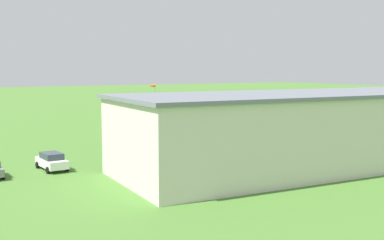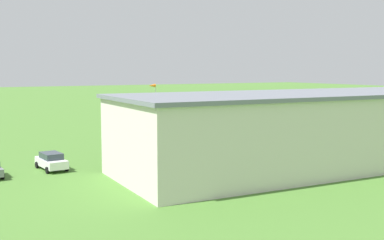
{
  "view_description": "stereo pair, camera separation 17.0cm",
  "coord_description": "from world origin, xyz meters",
  "px_view_note": "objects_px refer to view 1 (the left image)",
  "views": [
    {
      "loc": [
        29.71,
        71.26,
        9.67
      ],
      "look_at": [
        -2.52,
        13.74,
        2.74
      ],
      "focal_mm": 45.96,
      "sensor_mm": 36.0,
      "label": 1
    },
    {
      "loc": [
        29.56,
        71.35,
        9.67
      ],
      "look_at": [
        -2.52,
        13.74,
        2.74
      ],
      "focal_mm": 45.96,
      "sensor_mm": 36.0,
      "label": 2
    }
  ],
  "objects_px": {
    "biplane": "(154,109)",
    "person_near_hangar_door": "(321,130)",
    "windsock": "(152,89)",
    "person_at_fence_line": "(354,134)",
    "person_beside_truck": "(346,131)",
    "person_watching_takeoff": "(107,148)",
    "hangar": "(307,130)",
    "car_white": "(52,161)",
    "person_walking_on_apron": "(335,130)"
  },
  "relations": [
    {
      "from": "biplane",
      "to": "person_near_hangar_door",
      "type": "height_order",
      "value": "biplane"
    },
    {
      "from": "windsock",
      "to": "person_at_fence_line",
      "type": "bearing_deg",
      "value": 114.42
    },
    {
      "from": "person_beside_truck",
      "to": "person_near_hangar_door",
      "type": "height_order",
      "value": "person_near_hangar_door"
    },
    {
      "from": "person_watching_takeoff",
      "to": "biplane",
      "type": "bearing_deg",
      "value": -130.39
    },
    {
      "from": "biplane",
      "to": "windsock",
      "type": "distance_m",
      "value": 14.2
    },
    {
      "from": "hangar",
      "to": "biplane",
      "type": "xyz_separation_m",
      "value": [
        1.98,
        -31.58,
        -0.08
      ]
    },
    {
      "from": "person_near_hangar_door",
      "to": "hangar",
      "type": "bearing_deg",
      "value": 42.55
    },
    {
      "from": "car_white",
      "to": "person_at_fence_line",
      "type": "height_order",
      "value": "car_white"
    },
    {
      "from": "person_at_fence_line",
      "to": "windsock",
      "type": "xyz_separation_m",
      "value": [
        15.14,
        -33.33,
        5.29
      ]
    },
    {
      "from": "hangar",
      "to": "person_near_hangar_door",
      "type": "relative_size",
      "value": 23.45
    },
    {
      "from": "person_near_hangar_door",
      "to": "person_beside_truck",
      "type": "bearing_deg",
      "value": 132.83
    },
    {
      "from": "person_watching_takeoff",
      "to": "windsock",
      "type": "xyz_separation_m",
      "value": [
        -18.59,
        -28.1,
        5.3
      ]
    },
    {
      "from": "person_walking_on_apron",
      "to": "windsock",
      "type": "xyz_separation_m",
      "value": [
        15.87,
        -28.96,
        5.26
      ]
    },
    {
      "from": "person_near_hangar_door",
      "to": "person_watching_takeoff",
      "type": "bearing_deg",
      "value": -0.74
    },
    {
      "from": "windsock",
      "to": "person_beside_truck",
      "type": "bearing_deg",
      "value": 117.27
    },
    {
      "from": "person_watching_takeoff",
      "to": "person_near_hangar_door",
      "type": "relative_size",
      "value": 0.93
    },
    {
      "from": "person_walking_on_apron",
      "to": "person_watching_takeoff",
      "type": "relative_size",
      "value": 1.04
    },
    {
      "from": "person_at_fence_line",
      "to": "person_near_hangar_door",
      "type": "bearing_deg",
      "value": -73.27
    },
    {
      "from": "biplane",
      "to": "windsock",
      "type": "bearing_deg",
      "value": -113.56
    },
    {
      "from": "car_white",
      "to": "person_watching_takeoff",
      "type": "distance_m",
      "value": 9.36
    },
    {
      "from": "biplane",
      "to": "person_watching_takeoff",
      "type": "distance_m",
      "value": 20.26
    },
    {
      "from": "biplane",
      "to": "person_near_hangar_door",
      "type": "xyz_separation_m",
      "value": [
        -19.28,
        15.7,
        -2.78
      ]
    },
    {
      "from": "person_walking_on_apron",
      "to": "person_at_fence_line",
      "type": "bearing_deg",
      "value": 80.53
    },
    {
      "from": "car_white",
      "to": "person_at_fence_line",
      "type": "xyz_separation_m",
      "value": [
        -41.22,
        -0.39,
        -0.1
      ]
    },
    {
      "from": "person_walking_on_apron",
      "to": "car_white",
      "type": "bearing_deg",
      "value": 6.48
    },
    {
      "from": "car_white",
      "to": "person_near_hangar_door",
      "type": "relative_size",
      "value": 2.8
    },
    {
      "from": "hangar",
      "to": "biplane",
      "type": "relative_size",
      "value": 5.16
    },
    {
      "from": "biplane",
      "to": "person_watching_takeoff",
      "type": "bearing_deg",
      "value": 49.61
    },
    {
      "from": "hangar",
      "to": "person_watching_takeoff",
      "type": "height_order",
      "value": "hangar"
    },
    {
      "from": "person_beside_truck",
      "to": "biplane",
      "type": "bearing_deg",
      "value": -40.09
    },
    {
      "from": "hangar",
      "to": "person_at_fence_line",
      "type": "height_order",
      "value": "hangar"
    },
    {
      "from": "biplane",
      "to": "car_white",
      "type": "distance_m",
      "value": 29.39
    },
    {
      "from": "person_at_fence_line",
      "to": "hangar",
      "type": "bearing_deg",
      "value": 30.55
    },
    {
      "from": "person_watching_takeoff",
      "to": "person_at_fence_line",
      "type": "distance_m",
      "value": 34.13
    },
    {
      "from": "hangar",
      "to": "person_beside_truck",
      "type": "height_order",
      "value": "hangar"
    },
    {
      "from": "person_walking_on_apron",
      "to": "person_near_hangar_door",
      "type": "height_order",
      "value": "person_near_hangar_door"
    },
    {
      "from": "person_watching_takeoff",
      "to": "person_at_fence_line",
      "type": "bearing_deg",
      "value": 171.18
    },
    {
      "from": "car_white",
      "to": "hangar",
      "type": "bearing_deg",
      "value": 154.57
    },
    {
      "from": "car_white",
      "to": "person_near_hangar_door",
      "type": "distance_m",
      "value": 40.11
    },
    {
      "from": "person_at_fence_line",
      "to": "car_white",
      "type": "bearing_deg",
      "value": 0.54
    },
    {
      "from": "hangar",
      "to": "person_watching_takeoff",
      "type": "bearing_deg",
      "value": -47.43
    },
    {
      "from": "person_watching_takeoff",
      "to": "person_near_hangar_door",
      "type": "bearing_deg",
      "value": 179.26
    },
    {
      "from": "person_beside_truck",
      "to": "person_watching_takeoff",
      "type": "bearing_deg",
      "value": -4.75
    },
    {
      "from": "hangar",
      "to": "person_watching_takeoff",
      "type": "xyz_separation_m",
      "value": [
        14.98,
        -16.3,
        -2.93
      ]
    },
    {
      "from": "person_watching_takeoff",
      "to": "hangar",
      "type": "bearing_deg",
      "value": 132.57
    },
    {
      "from": "person_at_fence_line",
      "to": "person_walking_on_apron",
      "type": "bearing_deg",
      "value": -99.47
    },
    {
      "from": "person_beside_truck",
      "to": "person_watching_takeoff",
      "type": "distance_m",
      "value": 34.67
    },
    {
      "from": "car_white",
      "to": "person_near_hangar_door",
      "type": "xyz_separation_m",
      "value": [
        -39.77,
        -5.2,
        -0.04
      ]
    },
    {
      "from": "car_white",
      "to": "person_walking_on_apron",
      "type": "bearing_deg",
      "value": -173.52
    },
    {
      "from": "person_at_fence_line",
      "to": "biplane",
      "type": "bearing_deg",
      "value": -44.69
    }
  ]
}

